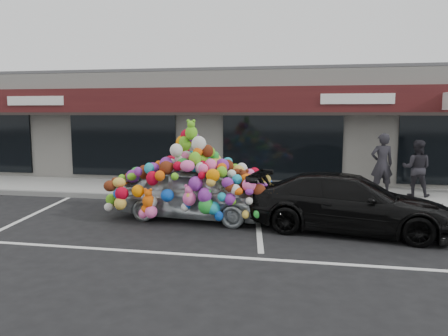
% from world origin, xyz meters
% --- Properties ---
extents(ground, '(90.00, 90.00, 0.00)m').
position_xyz_m(ground, '(0.00, 0.00, 0.00)').
color(ground, black).
rests_on(ground, ground).
extents(shop_building, '(24.00, 7.20, 4.31)m').
position_xyz_m(shop_building, '(0.00, 8.44, 2.16)').
color(shop_building, white).
rests_on(shop_building, ground).
extents(sidewalk, '(26.00, 3.00, 0.15)m').
position_xyz_m(sidewalk, '(0.00, 4.00, 0.07)').
color(sidewalk, '#979892').
rests_on(sidewalk, ground).
extents(kerb, '(26.00, 0.18, 0.16)m').
position_xyz_m(kerb, '(0.00, 2.50, 0.07)').
color(kerb, slate).
rests_on(kerb, ground).
extents(parking_stripe_left, '(0.73, 4.37, 0.01)m').
position_xyz_m(parking_stripe_left, '(-3.20, 0.20, 0.00)').
color(parking_stripe_left, silver).
rests_on(parking_stripe_left, ground).
extents(parking_stripe_mid, '(0.73, 4.37, 0.01)m').
position_xyz_m(parking_stripe_mid, '(2.80, 0.20, 0.00)').
color(parking_stripe_mid, silver).
rests_on(parking_stripe_mid, ground).
extents(lane_line, '(14.00, 0.12, 0.01)m').
position_xyz_m(lane_line, '(2.00, -2.30, 0.00)').
color(lane_line, silver).
rests_on(lane_line, ground).
extents(toy_car, '(2.84, 4.32, 2.42)m').
position_xyz_m(toy_car, '(1.07, 0.56, 0.82)').
color(toy_car, '#A5AAB0').
rests_on(toy_car, ground).
extents(black_sedan, '(2.47, 4.71, 1.30)m').
position_xyz_m(black_sedan, '(4.88, 0.02, 0.65)').
color(black_sedan, black).
rests_on(black_sedan, ground).
extents(pedestrian_a, '(0.78, 0.59, 1.91)m').
position_xyz_m(pedestrian_a, '(6.19, 4.09, 1.10)').
color(pedestrian_a, black).
rests_on(pedestrian_a, sidewalk).
extents(pedestrian_b, '(0.97, 0.84, 1.72)m').
position_xyz_m(pedestrian_b, '(7.19, 4.01, 1.01)').
color(pedestrian_b, black).
rests_on(pedestrian_b, sidewalk).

